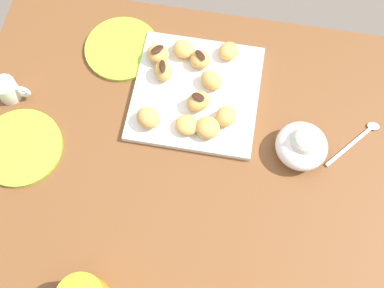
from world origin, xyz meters
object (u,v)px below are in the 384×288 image
at_px(pastry_plate_square, 196,93).
at_px(beignet_6, 211,80).
at_px(beignet_2, 187,125).
at_px(saucer_lime_right, 21,147).
at_px(saucer_lime_left, 122,49).
at_px(beignet_8, 208,128).
at_px(beignet_1, 163,71).
at_px(chocolate_sauce_pitcher, 7,89).
at_px(beignet_9, 184,49).
at_px(beignet_10, 148,118).
at_px(beignet_5, 200,60).
at_px(beignet_0, 158,54).
at_px(beignet_3, 229,51).
at_px(dining_table, 192,188).
at_px(beignet_4, 226,116).
at_px(ice_cream_bowl, 302,145).
at_px(beignet_7, 198,102).

distance_m(pastry_plate_square, beignet_6, 0.05).
relative_size(beignet_2, beignet_6, 0.99).
bearing_deg(saucer_lime_right, saucer_lime_left, -119.50).
bearing_deg(beignet_8, pastry_plate_square, -66.20).
bearing_deg(beignet_1, chocolate_sauce_pitcher, 16.98).
bearing_deg(saucer_lime_right, beignet_1, -140.80).
distance_m(saucer_lime_left, beignet_1, 0.13).
xyz_separation_m(beignet_9, beignet_10, (0.05, 0.19, 0.00)).
height_order(beignet_5, beignet_8, same).
distance_m(beignet_0, beignet_3, 0.17).
height_order(saucer_lime_left, beignet_6, beignet_6).
xyz_separation_m(saucer_lime_left, beignet_10, (-0.11, 0.18, 0.03)).
bearing_deg(beignet_10, saucer_lime_right, 21.32).
bearing_deg(dining_table, chocolate_sauce_pitcher, -14.36).
bearing_deg(saucer_lime_right, beignet_3, -143.71).
height_order(beignet_2, beignet_3, beignet_3).
distance_m(beignet_3, beignet_5, 0.07).
distance_m(beignet_6, beignet_10, 0.17).
distance_m(beignet_4, beignet_8, 0.05).
bearing_deg(beignet_4, beignet_6, -61.95).
bearing_deg(chocolate_sauce_pitcher, saucer_lime_left, -143.62).
xyz_separation_m(ice_cream_bowl, saucer_lime_left, (0.45, -0.19, -0.03)).
relative_size(pastry_plate_square, chocolate_sauce_pitcher, 3.11).
bearing_deg(beignet_1, beignet_8, 135.26).
bearing_deg(chocolate_sauce_pitcher, saucer_lime_right, 116.54).
relative_size(beignet_3, beignet_6, 0.91).
relative_size(beignet_0, beignet_10, 0.99).
xyz_separation_m(beignet_5, beignet_10, (0.09, 0.17, 0.00)).
bearing_deg(beignet_6, saucer_lime_right, 29.62).
xyz_separation_m(saucer_lime_right, beignet_9, (-0.32, -0.30, 0.03)).
bearing_deg(beignet_10, beignet_5, -117.71).
relative_size(beignet_0, beignet_2, 1.02).
relative_size(dining_table, beignet_3, 21.55).
xyz_separation_m(pastry_plate_square, beignet_1, (0.08, -0.03, 0.03)).
distance_m(beignet_6, beignet_7, 0.06).
distance_m(beignet_2, beignet_10, 0.09).
distance_m(beignet_1, beignet_5, 0.09).
xyz_separation_m(beignet_6, beignet_8, (-0.01, 0.12, 0.00)).
distance_m(beignet_2, beignet_7, 0.06).
bearing_deg(ice_cream_bowl, saucer_lime_left, -23.36).
relative_size(saucer_lime_right, beignet_8, 3.42).
bearing_deg(chocolate_sauce_pitcher, beignet_10, 176.86).
bearing_deg(beignet_9, pastry_plate_square, 115.72).
xyz_separation_m(beignet_2, beignet_9, (0.04, -0.19, 0.00)).
relative_size(chocolate_sauce_pitcher, beignet_10, 1.68).
xyz_separation_m(beignet_4, beignet_9, (0.12, -0.16, -0.00)).
relative_size(beignet_8, beignet_10, 0.99).
bearing_deg(beignet_7, beignet_9, -66.71).
bearing_deg(beignet_8, dining_table, 78.25).
height_order(beignet_2, beignet_10, beignet_10).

